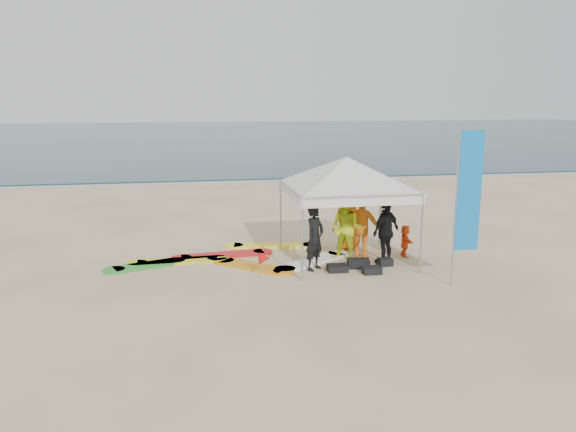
% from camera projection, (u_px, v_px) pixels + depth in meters
% --- Properties ---
extents(ground, '(120.00, 120.00, 0.00)m').
position_uv_depth(ground, '(281.00, 293.00, 12.47)').
color(ground, beige).
rests_on(ground, ground).
extents(ocean, '(160.00, 84.00, 0.08)m').
position_uv_depth(ocean, '(199.00, 134.00, 70.23)').
color(ocean, '#0C2633').
rests_on(ocean, ground).
extents(shoreline_foam, '(160.00, 1.20, 0.01)m').
position_uv_depth(shoreline_foam, '(223.00, 181.00, 30.00)').
color(shoreline_foam, silver).
rests_on(shoreline_foam, ground).
extents(person_black_a, '(0.72, 0.70, 1.66)m').
position_uv_depth(person_black_a, '(315.00, 238.00, 14.05)').
color(person_black_a, black).
rests_on(person_black_a, ground).
extents(person_yellow, '(1.08, 1.05, 1.75)m').
position_uv_depth(person_yellow, '(346.00, 229.00, 14.77)').
color(person_yellow, '#D0E720').
rests_on(person_yellow, ground).
extents(person_orange_a, '(1.39, 1.16, 1.87)m').
position_uv_depth(person_orange_a, '(362.00, 223.00, 15.23)').
color(person_orange_a, '#D66413').
rests_on(person_orange_a, ground).
extents(person_black_b, '(1.06, 0.90, 1.71)m').
position_uv_depth(person_black_b, '(386.00, 231.00, 14.63)').
color(person_black_b, black).
rests_on(person_black_b, ground).
extents(person_orange_b, '(0.94, 0.72, 1.72)m').
position_uv_depth(person_orange_b, '(347.00, 220.00, 15.98)').
color(person_orange_b, orange).
rests_on(person_orange_b, ground).
extents(person_seated, '(0.38, 0.85, 0.88)m').
position_uv_depth(person_seated, '(405.00, 241.00, 15.33)').
color(person_seated, '#FB5516').
rests_on(person_seated, ground).
extents(canopy_tent, '(4.21, 4.21, 3.17)m').
position_uv_depth(canopy_tent, '(347.00, 157.00, 14.49)').
color(canopy_tent, '#A5A5A8').
rests_on(canopy_tent, ground).
extents(feather_flag, '(0.62, 0.04, 3.67)m').
position_uv_depth(feather_flag, '(468.00, 193.00, 12.60)').
color(feather_flag, '#A5A5A8').
rests_on(feather_flag, ground).
extents(marker_pennant, '(0.28, 0.28, 0.64)m').
position_uv_depth(marker_pennant, '(265.00, 258.00, 13.43)').
color(marker_pennant, '#A5A5A8').
rests_on(marker_pennant, ground).
extents(gear_pile, '(1.80, 0.95, 0.22)m').
position_uv_depth(gear_pile, '(360.00, 266.00, 14.20)').
color(gear_pile, black).
rests_on(gear_pile, ground).
extents(surfboard_spread, '(6.17, 3.23, 0.07)m').
position_uv_depth(surfboard_spread, '(235.00, 258.00, 15.10)').
color(surfboard_spread, orange).
rests_on(surfboard_spread, ground).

